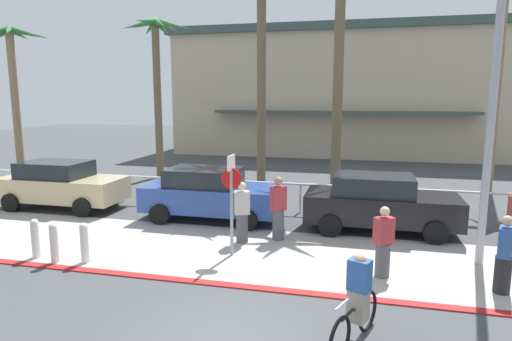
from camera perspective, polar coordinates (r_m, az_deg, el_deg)
ground_plane at (r=16.89m, az=6.40°, el=-4.13°), size 80.00×80.00×0.00m
sidewalk_strip at (r=11.39m, az=2.60°, el=-10.84°), size 44.00×4.00×0.02m
curb_paint at (r=9.58m, az=0.22°, el=-14.87°), size 44.00×0.24×0.03m
building_backdrop at (r=32.74m, az=11.38°, el=9.87°), size 23.30×10.26×8.48m
rail_fence at (r=15.25m, az=5.74°, el=-2.37°), size 27.16×0.08×1.04m
stop_sign_bike_lane at (r=10.94m, az=-3.18°, el=-2.60°), size 0.52×0.56×2.56m
bollard_0 at (r=11.51m, az=-21.19°, el=-8.62°), size 0.20×0.20×1.00m
bollard_1 at (r=12.34m, az=-26.51°, el=-7.77°), size 0.20×0.20×1.00m
bollard_2 at (r=11.78m, az=-24.53°, el=-8.43°), size 0.20×0.20×1.00m
streetlight_curb at (r=11.18m, az=28.64°, el=9.94°), size 0.24×2.54×7.50m
palm_tree_0 at (r=24.11m, az=-28.73°, el=11.76°), size 3.38×3.17×7.18m
palm_tree_1 at (r=22.30m, az=-12.70°, el=13.89°), size 3.09×3.57×7.63m
palm_tree_2 at (r=17.93m, az=0.80°, el=16.96°), size 3.48×3.30×8.58m
palm_tree_3 at (r=16.64m, az=10.80°, el=17.29°), size 3.47×3.51×8.45m
palm_tree_4 at (r=20.75m, az=29.01°, el=15.67°), size 3.03×2.99×9.49m
car_tan_0 at (r=17.26m, az=-23.80°, el=-1.64°), size 4.40×2.02×1.69m
car_blue_1 at (r=14.38m, az=-5.92°, el=-2.97°), size 4.40×2.02×1.69m
car_black_2 at (r=13.60m, az=15.57°, el=-4.01°), size 4.40×2.02×1.69m
cyclist_black_0 at (r=7.65m, az=12.90°, el=-16.10°), size 0.75×1.71×1.50m
pedestrian_0 at (r=10.27m, az=16.05°, el=-9.21°), size 0.47×0.45×1.61m
pedestrian_1 at (r=12.32m, az=2.87°, el=-5.20°), size 0.47×0.46×1.80m
pedestrian_2 at (r=10.38m, az=29.30°, el=-9.80°), size 0.40×0.46×1.64m
pedestrian_3 at (r=12.10m, az=-1.81°, el=-5.74°), size 0.47×0.42×1.70m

